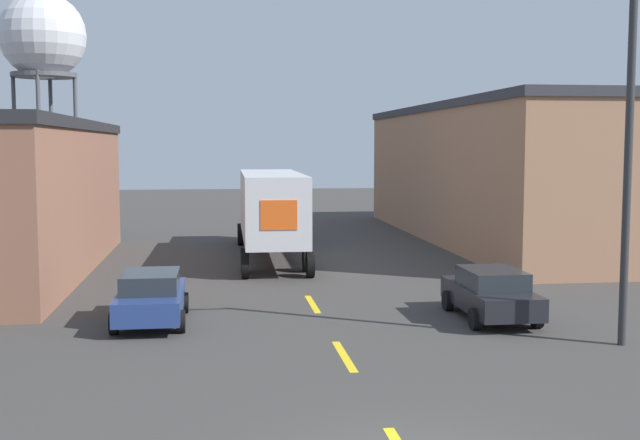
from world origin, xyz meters
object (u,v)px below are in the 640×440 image
Objects in this scene: parked_car_right_mid at (491,293)px; water_tower at (43,38)px; semi_truck at (270,206)px; street_lamp at (619,140)px; parked_car_left_far at (151,297)px.

water_tower reaches higher than parked_car_right_mid.
street_lamp is (7.46, -16.89, 2.84)m from semi_truck.
parked_car_left_far is at bearing 160.96° from street_lamp.
parked_car_left_far is at bearing -74.55° from water_tower.
parked_car_right_mid is at bearing -67.31° from semi_truck.
parked_car_left_far is at bearing 175.77° from parked_car_right_mid.
semi_truck is 3.16× the size of parked_car_right_mid.
street_lamp is (21.72, -40.37, -7.31)m from water_tower.
semi_truck is 1.46× the size of street_lamp.
parked_car_left_far is 0.46× the size of street_lamp.
water_tower is 1.74× the size of street_lamp.
street_lamp is (11.67, -4.03, 4.37)m from parked_car_left_far.
parked_car_right_mid is 9.68m from parked_car_left_far.
street_lamp is at bearing -61.72° from water_tower.
parked_car_right_mid is 0.46× the size of street_lamp.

